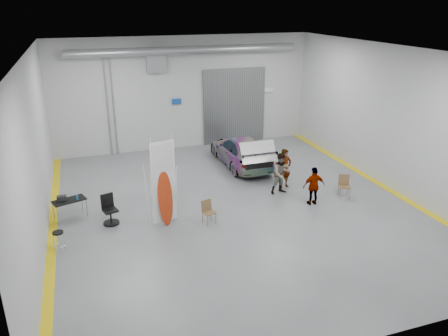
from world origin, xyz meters
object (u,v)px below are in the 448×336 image
object	(u,v)px
person_c	(314,186)
person_a	(285,168)
surfboard_display	(163,190)
work_table	(67,200)
folding_chair_far	(344,190)
shop_stool	(59,242)
office_chair	(110,211)
person_b	(281,174)
folding_chair_near	(209,217)
sedan_car	(241,151)

from	to	relation	value
person_c	person_a	bearing A→B (deg)	-76.99
person_a	surfboard_display	size ratio (longest dim) A/B	0.52
person_c	work_table	bearing A→B (deg)	-7.71
folding_chair_far	work_table	size ratio (longest dim) A/B	0.72
person_a	shop_stool	xyz separation A→B (m)	(-9.24, -2.47, -0.52)
person_a	work_table	xyz separation A→B (m)	(-8.95, -0.11, -0.13)
folding_chair_far	office_chair	size ratio (longest dim) A/B	0.85
person_b	folding_chair_near	bearing A→B (deg)	-160.06
sedan_car	person_c	distance (m)	5.32
folding_chair_near	shop_stool	bearing A→B (deg)	169.26
surfboard_display	folding_chair_near	xyz separation A→B (m)	(1.58, -0.42, -1.09)
person_b	work_table	world-z (taller)	person_b
shop_stool	surfboard_display	bearing A→B (deg)	11.39
person_b	shop_stool	world-z (taller)	person_b
office_chair	person_c	bearing A→B (deg)	-23.09
shop_stool	work_table	world-z (taller)	work_table
folding_chair_far	shop_stool	bearing A→B (deg)	-156.07
folding_chair_near	work_table	size ratio (longest dim) A/B	0.67
person_a	person_b	distance (m)	0.69
surfboard_display	folding_chair_near	distance (m)	1.96
person_b	person_c	size ratio (longest dim) A/B	1.12
shop_stool	office_chair	bearing A→B (deg)	39.99
work_table	person_a	bearing A→B (deg)	0.71
person_c	folding_chair_near	size ratio (longest dim) A/B	1.82
person_c	office_chair	size ratio (longest dim) A/B	1.44
folding_chair_near	folding_chair_far	world-z (taller)	folding_chair_far
surfboard_display	person_b	bearing A→B (deg)	-1.59
shop_stool	office_chair	distance (m)	2.28
folding_chair_near	shop_stool	xyz separation A→B (m)	(-5.16, -0.30, 0.08)
folding_chair_near	office_chair	distance (m)	3.61
sedan_car	person_a	bearing A→B (deg)	103.14
folding_chair_near	folding_chair_far	bearing A→B (deg)	-9.98
person_a	person_b	xyz separation A→B (m)	(-0.42, -0.54, 0.02)
sedan_car	folding_chair_far	xyz separation A→B (m)	(2.69, -4.99, -0.41)
person_a	folding_chair_near	distance (m)	4.66
person_a	person_c	bearing A→B (deg)	-92.00
surfboard_display	work_table	size ratio (longest dim) A/B	2.58
sedan_car	surfboard_display	xyz separation A→B (m)	(-4.86, -5.00, 0.66)
surfboard_display	folding_chair_far	bearing A→B (deg)	-14.50
person_b	folding_chair_near	xyz separation A→B (m)	(-3.66, -1.63, -0.62)
person_c	shop_stool	bearing A→B (deg)	6.64
person_c	surfboard_display	bearing A→B (deg)	1.62
sedan_car	office_chair	xyz separation A→B (m)	(-6.69, -4.26, -0.22)
shop_stool	office_chair	xyz separation A→B (m)	(1.75, 1.46, 0.13)
sedan_car	folding_chair_far	distance (m)	5.69
person_a	person_c	world-z (taller)	person_a
person_b	folding_chair_far	distance (m)	2.67
folding_chair_near	folding_chair_far	xyz separation A→B (m)	(5.97, 0.43, 0.02)
person_b	folding_chair_far	size ratio (longest dim) A/B	1.90
surfboard_display	office_chair	bearing A→B (deg)	143.28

